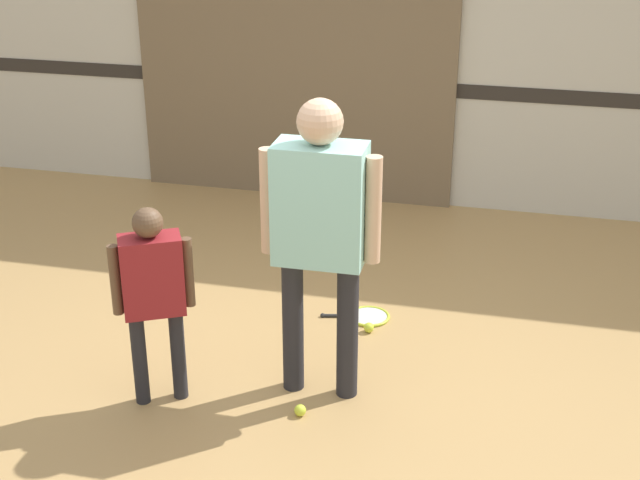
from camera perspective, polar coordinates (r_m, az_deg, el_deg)
name	(u,v)px	position (r m, az deg, el deg)	size (l,w,h in m)	color
ground_plane	(297,373)	(5.39, -1.46, -8.51)	(16.00, 16.00, 0.00)	tan
wall_back	(388,17)	(7.56, 4.35, 14.02)	(16.00, 0.07, 3.20)	beige
wall_panel	(294,79)	(7.78, -1.68, 10.25)	(2.79, 0.05, 2.10)	#756047
person_instructor	(320,220)	(4.73, 0.00, 1.31)	(0.66, 0.27, 1.73)	#232328
person_student_left	(153,285)	(4.88, -10.65, -2.86)	(0.40, 0.31, 1.17)	#232328
racket_spare_on_floor	(367,316)	(5.98, 3.00, -4.90)	(0.49, 0.33, 0.03)	#C6D838
tennis_ball_near_instructor	(300,410)	(5.01, -1.28, -10.84)	(0.07, 0.07, 0.07)	#CCE038
tennis_ball_by_spare_racket	(369,328)	(5.80, 3.15, -5.62)	(0.07, 0.07, 0.07)	#CCE038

